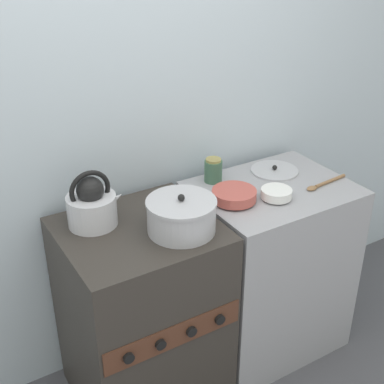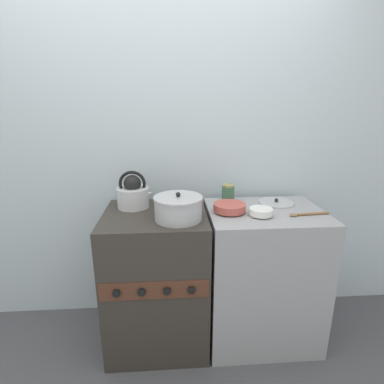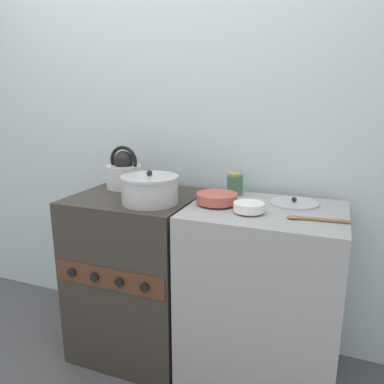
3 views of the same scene
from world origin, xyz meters
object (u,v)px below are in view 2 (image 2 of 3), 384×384
Objects in this scene: kettle at (133,194)px; enamel_bowl at (229,207)px; loose_pot_lid at (276,202)px; cooking_pot at (178,208)px; storage_jar at (228,193)px; small_ceramic_bowl at (261,212)px; stove at (157,278)px.

kettle is 1.26× the size of enamel_bowl.
loose_pot_lid is at bearing -0.08° from kettle.
storage_jar is at bearing 40.78° from cooking_pot.
cooking_pot is 0.70m from loose_pot_lid.
small_ceramic_bowl is at bearing -24.15° from enamel_bowl.
small_ceramic_bowl reaches higher than stove.
kettle is 0.81m from small_ceramic_bowl.
cooking_pot reaches higher than small_ceramic_bowl.
enamel_bowl is at bearing -98.02° from storage_jar.
loose_pot_lid is (0.35, 0.15, -0.03)m from enamel_bowl.
small_ceramic_bowl is at bearing 0.75° from cooking_pot.
enamel_bowl is at bearing -13.75° from kettle.
enamel_bowl reaches higher than small_ceramic_bowl.
cooking_pot is 0.46m from storage_jar.
cooking_pot reaches higher than storage_jar.
stove is 0.74m from storage_jar.
small_ceramic_bowl reaches higher than loose_pot_lid.
kettle reaches higher than enamel_bowl.
enamel_bowl is (0.32, 0.08, -0.03)m from cooking_pot.
small_ceramic_bowl is (0.77, -0.22, -0.06)m from kettle.
stove is at bearing 144.12° from cooking_pot.
stove is 0.94m from loose_pot_lid.
enamel_bowl is at bearing 155.85° from small_ceramic_bowl.
cooking_pot is 0.49m from small_ceramic_bowl.
storage_jar is (0.35, 0.30, -0.01)m from cooking_pot.
loose_pot_lid is at bearing -12.38° from storage_jar.
cooking_pot reaches higher than enamel_bowl.
enamel_bowl reaches higher than loose_pot_lid.
kettle is 0.62m from enamel_bowl.
small_ceramic_bowl is 0.33m from storage_jar.
cooking_pot is at bearing -139.22° from storage_jar.
kettle is at bearing 137.64° from stove.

